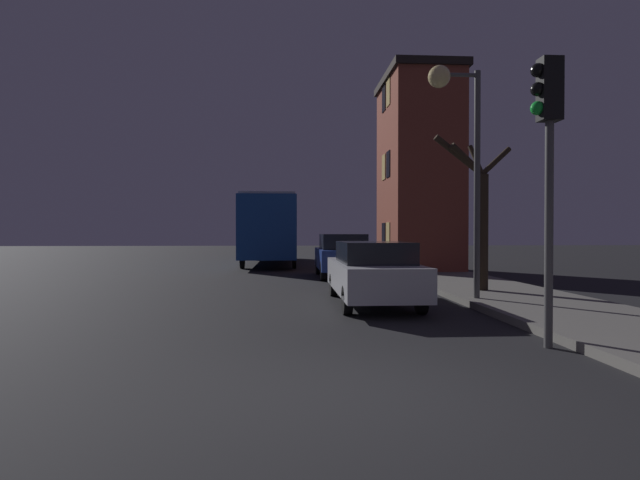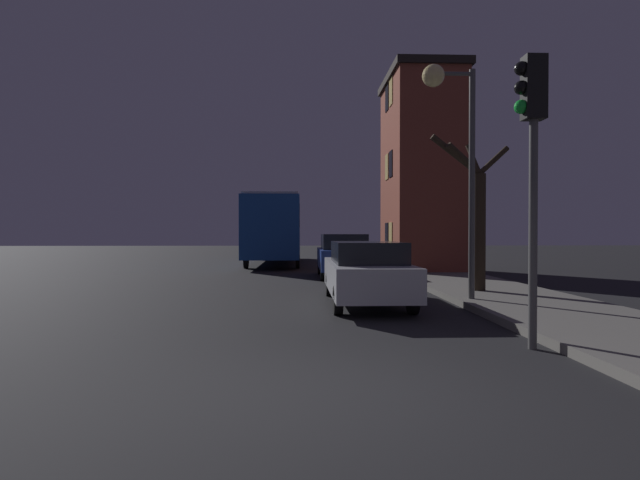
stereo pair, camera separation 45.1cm
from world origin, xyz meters
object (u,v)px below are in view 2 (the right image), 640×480
car_mid_lane (343,255)px  bare_tree (476,213)px  bus (276,225)px  traffic_light (531,139)px  streetlamp (450,122)px  car_near_lane (366,272)px

car_mid_lane → bare_tree: bearing=-61.7°
bare_tree → bus: bare_tree is taller
traffic_light → car_mid_lane: size_ratio=0.98×
traffic_light → bus: traffic_light is taller
traffic_light → car_mid_lane: 11.84m
bus → streetlamp: bearing=-73.2°
bus → car_mid_lane: bus is taller
car_near_lane → bare_tree: bearing=24.4°
bare_tree → car_mid_lane: (-3.01, 5.60, -1.33)m
traffic_light → bare_tree: (1.32, 5.92, -0.82)m
car_near_lane → car_mid_lane: (0.06, 7.00, 0.08)m
streetlamp → bus: streetlamp is taller
traffic_light → car_mid_lane: (-1.70, 11.52, -2.15)m
streetlamp → car_near_lane: (-1.90, 0.20, -3.43)m
streetlamp → car_near_lane: bearing=174.1°
bus → car_near_lane: size_ratio=2.48×
traffic_light → car_mid_lane: traffic_light is taller
bus → car_near_lane: (2.87, -15.56, -1.31)m
bare_tree → car_mid_lane: size_ratio=0.96×
car_near_lane → car_mid_lane: size_ratio=1.09×
bus → car_mid_lane: (2.92, -8.57, -1.22)m
bare_tree → car_mid_lane: bearing=118.3°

